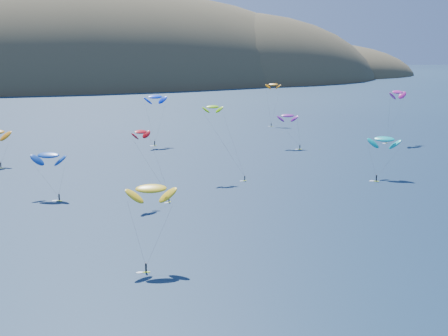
% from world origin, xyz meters
% --- Properties ---
extents(ground, '(2800.00, 2800.00, 0.00)m').
position_xyz_m(ground, '(0.00, 0.00, 0.00)').
color(ground, black).
rests_on(ground, ground).
extents(island, '(730.00, 300.00, 210.00)m').
position_xyz_m(island, '(39.40, 562.36, -10.74)').
color(island, '#3D3526').
rests_on(island, ground).
extents(kitesurfer_2, '(9.91, 9.63, 16.94)m').
position_xyz_m(kitesurfer_2, '(-25.79, 42.63, 14.34)').
color(kitesurfer_2, '#C8FA1B').
rests_on(kitesurfer_2, ground).
extents(kitesurfer_3, '(10.38, 12.82, 23.45)m').
position_xyz_m(kitesurfer_3, '(10.34, 111.02, 21.63)').
color(kitesurfer_3, '#C8FA1B').
rests_on(kitesurfer_3, ground).
extents(kitesurfer_4, '(10.47, 9.39, 21.86)m').
position_xyz_m(kitesurfer_4, '(8.28, 176.87, 19.12)').
color(kitesurfer_4, '#C8FA1B').
rests_on(kitesurfer_4, ground).
extents(kitesurfer_5, '(12.45, 12.02, 14.39)m').
position_xyz_m(kitesurfer_5, '(60.55, 92.32, 11.64)').
color(kitesurfer_5, '#C8FA1B').
rests_on(kitesurfer_5, ground).
extents(kitesurfer_6, '(8.76, 11.20, 14.64)m').
position_xyz_m(kitesurfer_6, '(55.65, 151.34, 12.37)').
color(kitesurfer_6, '#C8FA1B').
rests_on(kitesurfer_6, ground).
extents(kitesurfer_8, '(12.98, 7.81, 23.19)m').
position_xyz_m(kitesurfer_8, '(104.51, 148.19, 20.49)').
color(kitesurfer_8, '#C8FA1B').
rests_on(kitesurfer_8, ground).
extents(kitesurfer_9, '(9.95, 8.78, 20.12)m').
position_xyz_m(kitesurfer_9, '(-17.31, 89.12, 18.32)').
color(kitesurfer_9, '#C8FA1B').
rests_on(kitesurfer_9, ground).
extents(kitesurfer_10, '(10.55, 12.08, 13.96)m').
position_xyz_m(kitesurfer_10, '(-40.21, 102.32, 11.26)').
color(kitesurfer_10, '#C8FA1B').
rests_on(kitesurfer_10, ground).
extents(kitesurfer_11, '(9.06, 12.42, 21.87)m').
position_xyz_m(kitesurfer_11, '(77.81, 214.22, 19.78)').
color(kitesurfer_11, '#C8FA1B').
rests_on(kitesurfer_11, ground).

